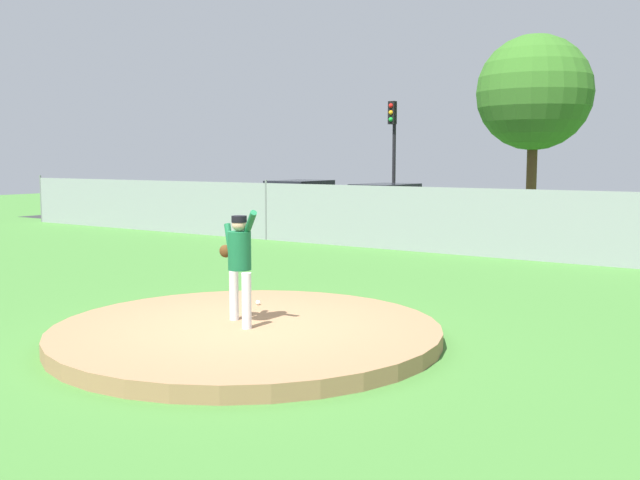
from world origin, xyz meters
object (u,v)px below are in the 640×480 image
parked_car_white (300,205)px  baseball (258,303)px  traffic_light_near (393,140)px  parked_car_navy (385,208)px  pitcher_youth (239,258)px  traffic_cone_orange (489,238)px

parked_car_white → baseball: bearing=-56.8°
baseball → traffic_light_near: traffic_light_near is taller
baseball → parked_car_white: 15.63m
parked_car_white → traffic_light_near: size_ratio=0.87×
parked_car_navy → parked_car_white: bearing=-173.4°
pitcher_youth → baseball: size_ratio=21.69×
parked_car_navy → traffic_cone_orange: 5.48m
pitcher_youth → parked_car_white: pitcher_youth is taller
baseball → parked_car_navy: size_ratio=0.02×
traffic_light_near → pitcher_youth: bearing=-67.8°
parked_car_navy → parked_car_white: size_ratio=1.04×
baseball → parked_car_navy: bearing=111.0°
parked_car_navy → traffic_light_near: traffic_light_near is taller
traffic_cone_orange → parked_car_navy: bearing=151.5°
parked_car_navy → traffic_light_near: bearing=114.6°
pitcher_youth → parked_car_white: 16.94m
parked_car_white → traffic_light_near: 4.97m
pitcher_youth → traffic_light_near: bearing=112.2°
parked_car_white → traffic_cone_orange: bearing=-15.1°
pitcher_youth → parked_car_navy: pitcher_youth is taller
baseball → parked_car_white: size_ratio=0.02×
baseball → traffic_light_near: bearing=111.7°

